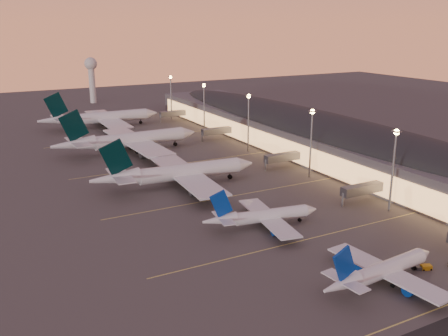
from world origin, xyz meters
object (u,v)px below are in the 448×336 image
at_px(airliner_narrow_south, 381,271).
at_px(airliner_wide_mid, 128,140).
at_px(airliner_wide_near, 176,173).
at_px(baggage_tug_a, 424,267).
at_px(radar_tower, 91,72).
at_px(airliner_narrow_north, 262,216).
at_px(airliner_wide_far, 101,118).

distance_m(airliner_narrow_south, airliner_wide_mid, 141.62).
height_order(airliner_wide_near, baggage_tug_a, airliner_wide_near).
bearing_deg(radar_tower, airliner_narrow_north, -93.57).
height_order(airliner_narrow_south, airliner_wide_near, airliner_wide_near).
height_order(airliner_narrow_north, airliner_wide_near, airliner_wide_near).
xyz_separation_m(airliner_wide_far, baggage_tug_a, (23.29, -201.00, -4.95)).
xyz_separation_m(airliner_narrow_north, airliner_wide_near, (-6.81, 45.51, 1.76)).
height_order(airliner_wide_mid, baggage_tug_a, airliner_wide_mid).
distance_m(airliner_narrow_south, airliner_narrow_north, 40.42).
distance_m(airliner_wide_far, baggage_tug_a, 202.41).
xyz_separation_m(airliner_narrow_south, airliner_wide_near, (-12.66, 85.50, 1.80)).
height_order(airliner_narrow_north, radar_tower, radar_tower).
bearing_deg(radar_tower, baggage_tug_a, -89.12).
distance_m(airliner_narrow_north, airliner_wide_mid, 101.30).
bearing_deg(airliner_narrow_north, airliner_wide_near, 107.97).
bearing_deg(airliner_wide_mid, airliner_wide_near, -91.88).
distance_m(airliner_narrow_north, baggage_tug_a, 44.83).
distance_m(airliner_narrow_south, airliner_wide_near, 86.46).
relative_size(airliner_narrow_north, baggage_tug_a, 8.74).
distance_m(airliner_wide_mid, baggage_tug_a, 143.61).
bearing_deg(airliner_wide_far, airliner_wide_mid, -92.65).
bearing_deg(airliner_wide_near, airliner_narrow_south, -77.83).
bearing_deg(airliner_wide_near, radar_tower, 87.51).
bearing_deg(radar_tower, airliner_narrow_south, -91.94).
bearing_deg(airliner_narrow_north, airliner_wide_far, 100.56).
bearing_deg(airliner_narrow_south, baggage_tug_a, -4.89).
relative_size(airliner_wide_near, airliner_wide_far, 0.92).
relative_size(airliner_wide_far, radar_tower, 2.03).
xyz_separation_m(airliner_wide_mid, airliner_wide_far, (3.65, 60.03, -0.06)).
height_order(airliner_narrow_south, airliner_narrow_north, airliner_narrow_north).
distance_m(airliner_wide_near, airliner_wide_mid, 55.53).
relative_size(airliner_wide_near, radar_tower, 1.87).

